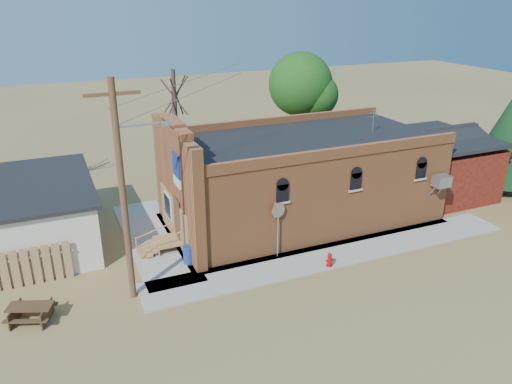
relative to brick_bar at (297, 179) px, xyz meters
name	(u,v)px	position (x,y,z in m)	size (l,w,h in m)	color
ground	(320,270)	(-1.64, -5.49, -2.34)	(120.00, 120.00, 0.00)	olive
sidewalk_south	(337,254)	(-0.14, -4.59, -2.30)	(19.00, 2.20, 0.08)	#9E9991
sidewalk_west	(153,239)	(-7.94, 0.51, -2.30)	(2.60, 10.00, 0.08)	#9E9991
brick_bar	(297,179)	(0.00, 0.00, 0.00)	(16.40, 7.97, 6.30)	#B96738
red_shed	(438,158)	(9.86, 0.01, -0.07)	(5.40, 6.40, 4.30)	#550E0F
wood_fence	(10,270)	(-14.44, -1.69, -1.44)	(5.20, 0.10, 1.80)	#9B7346
utility_pole	(124,189)	(-9.79, -4.29, 2.43)	(3.12, 0.26, 9.00)	#4F2D1F
tree_bare_near	(174,95)	(-4.64, 7.51, 3.62)	(2.80, 2.80, 7.65)	#483329
tree_leafy	(300,84)	(4.36, 8.01, 3.59)	(4.40, 4.40, 8.15)	#483329
evergreen_tree	(510,135)	(13.86, -1.49, 1.37)	(3.60, 3.60, 6.50)	#483329
fire_hydrant	(330,260)	(-1.15, -5.50, -1.93)	(0.38, 0.37, 0.67)	#A6090B
stop_sign	(278,216)	(-2.92, -3.69, -0.15)	(0.74, 0.21, 2.75)	#97979D
trash_barrel	(189,254)	(-6.94, -2.64, -1.83)	(0.56, 0.56, 0.87)	navy
picnic_table	(31,311)	(-13.73, -4.46, -1.89)	(2.00, 1.76, 0.69)	#462E1C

